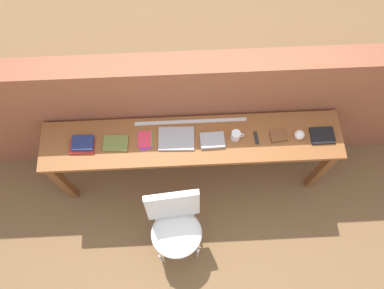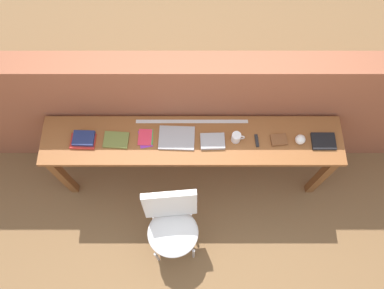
% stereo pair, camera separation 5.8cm
% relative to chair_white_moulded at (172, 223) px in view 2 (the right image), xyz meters
% --- Properties ---
extents(ground_plane, '(40.00, 40.00, 0.00)m').
position_rel_chair_white_moulded_xyz_m(ground_plane, '(0.17, 0.31, -0.53)').
color(ground_plane, brown).
extents(brick_wall_back, '(6.00, 0.20, 1.48)m').
position_rel_chair_white_moulded_xyz_m(brick_wall_back, '(0.17, 0.95, 0.21)').
color(brick_wall_back, '#935138').
rests_on(brick_wall_back, ground).
extents(sideboard, '(2.50, 0.44, 0.88)m').
position_rel_chair_white_moulded_xyz_m(sideboard, '(0.17, 0.61, 0.21)').
color(sideboard, brown).
rests_on(sideboard, ground).
extents(chair_white_moulded, '(0.48, 0.49, 0.89)m').
position_rel_chair_white_moulded_xyz_m(chair_white_moulded, '(0.00, 0.00, 0.00)').
color(chair_white_moulded, white).
rests_on(chair_white_moulded, ground).
extents(book_stack_leftmost, '(0.20, 0.16, 0.05)m').
position_rel_chair_white_moulded_xyz_m(book_stack_leftmost, '(-0.72, 0.60, 0.38)').
color(book_stack_leftmost, red).
rests_on(book_stack_leftmost, sideboard).
extents(magazine_cycling, '(0.21, 0.16, 0.02)m').
position_rel_chair_white_moulded_xyz_m(magazine_cycling, '(-0.45, 0.61, 0.36)').
color(magazine_cycling, olive).
rests_on(magazine_cycling, sideboard).
extents(pamphlet_pile_colourful, '(0.13, 0.18, 0.01)m').
position_rel_chair_white_moulded_xyz_m(pamphlet_pile_colourful, '(-0.22, 0.63, 0.36)').
color(pamphlet_pile_colourful, purple).
rests_on(pamphlet_pile_colourful, sideboard).
extents(book_open_centre, '(0.30, 0.22, 0.02)m').
position_rel_chair_white_moulded_xyz_m(book_open_centre, '(0.04, 0.63, 0.36)').
color(book_open_centre, '#9E9EA3').
rests_on(book_open_centre, sideboard).
extents(book_grey_hardcover, '(0.20, 0.15, 0.03)m').
position_rel_chair_white_moulded_xyz_m(book_grey_hardcover, '(0.34, 0.59, 0.37)').
color(book_grey_hardcover, '#9E9EA3').
rests_on(book_grey_hardcover, sideboard).
extents(mug, '(0.11, 0.08, 0.09)m').
position_rel_chair_white_moulded_xyz_m(mug, '(0.53, 0.61, 0.40)').
color(mug, white).
rests_on(mug, sideboard).
extents(multitool_folded, '(0.03, 0.11, 0.02)m').
position_rel_chair_white_moulded_xyz_m(multitool_folded, '(0.70, 0.60, 0.36)').
color(multitool_folded, black).
rests_on(multitool_folded, sideboard).
extents(leather_journal_brown, '(0.14, 0.11, 0.02)m').
position_rel_chair_white_moulded_xyz_m(leather_journal_brown, '(0.88, 0.61, 0.37)').
color(leather_journal_brown, brown).
rests_on(leather_journal_brown, sideboard).
extents(sports_ball_small, '(0.08, 0.08, 0.08)m').
position_rel_chair_white_moulded_xyz_m(sports_ball_small, '(1.05, 0.60, 0.39)').
color(sports_ball_small, silver).
rests_on(sports_ball_small, sideboard).
extents(book_repair_rightmost, '(0.20, 0.15, 0.02)m').
position_rel_chair_white_moulded_xyz_m(book_repair_rightmost, '(1.25, 0.60, 0.36)').
color(book_repair_rightmost, black).
rests_on(book_repair_rightmost, sideboard).
extents(ruler_metal_back_edge, '(0.95, 0.03, 0.00)m').
position_rel_chair_white_moulded_xyz_m(ruler_metal_back_edge, '(0.16, 0.78, 0.35)').
color(ruler_metal_back_edge, silver).
rests_on(ruler_metal_back_edge, sideboard).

